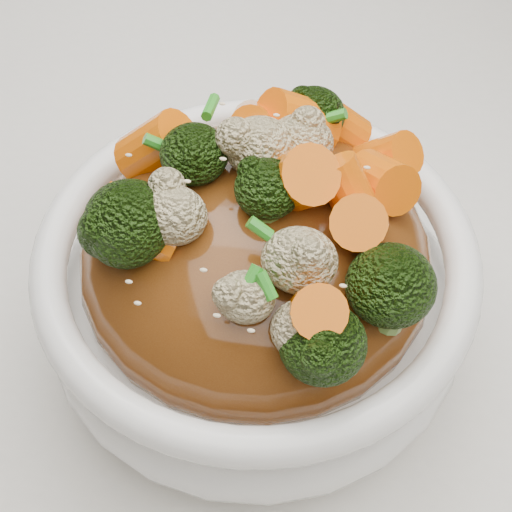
% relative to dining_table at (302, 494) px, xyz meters
% --- Properties ---
extents(dining_table, '(1.20, 0.80, 0.75)m').
position_rel_dining_table_xyz_m(dining_table, '(0.00, 0.00, 0.00)').
color(dining_table, brown).
rests_on(dining_table, floor).
extents(tablecloth, '(1.20, 0.80, 0.04)m').
position_rel_dining_table_xyz_m(tablecloth, '(0.00, 0.00, 0.35)').
color(tablecloth, silver).
rests_on(tablecloth, dining_table).
extents(bowl, '(0.27, 0.27, 0.09)m').
position_rel_dining_table_xyz_m(bowl, '(-0.03, -0.06, 0.42)').
color(bowl, white).
rests_on(bowl, tablecloth).
extents(sauce_base, '(0.22, 0.22, 0.10)m').
position_rel_dining_table_xyz_m(sauce_base, '(-0.03, -0.06, 0.45)').
color(sauce_base, '#5C2F0F').
rests_on(sauce_base, bowl).
extents(carrots, '(0.22, 0.22, 0.05)m').
position_rel_dining_table_xyz_m(carrots, '(-0.03, -0.06, 0.51)').
color(carrots, orange).
rests_on(carrots, sauce_base).
extents(broccoli, '(0.22, 0.22, 0.05)m').
position_rel_dining_table_xyz_m(broccoli, '(-0.03, -0.06, 0.51)').
color(broccoli, black).
rests_on(broccoli, sauce_base).
extents(cauliflower, '(0.22, 0.22, 0.04)m').
position_rel_dining_table_xyz_m(cauliflower, '(-0.03, -0.06, 0.51)').
color(cauliflower, '#CBBB8A').
rests_on(cauliflower, sauce_base).
extents(scallions, '(0.16, 0.16, 0.02)m').
position_rel_dining_table_xyz_m(scallions, '(-0.03, -0.06, 0.51)').
color(scallions, '#298C20').
rests_on(scallions, sauce_base).
extents(sesame_seeds, '(0.20, 0.20, 0.01)m').
position_rel_dining_table_xyz_m(sesame_seeds, '(-0.03, -0.06, 0.51)').
color(sesame_seeds, beige).
rests_on(sesame_seeds, sauce_base).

